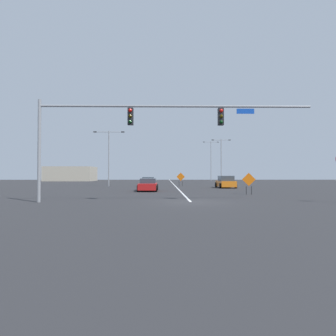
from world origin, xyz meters
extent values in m
plane|color=#2D2D30|center=(0.00, 0.00, 0.00)|extent=(142.96, 142.96, 0.00)
cube|color=white|center=(0.00, 39.71, 0.00)|extent=(0.16, 79.42, 0.01)
cylinder|color=gray|center=(-9.34, 0.00, 3.17)|extent=(0.20, 0.20, 6.34)
cylinder|color=gray|center=(-0.93, 0.00, 5.94)|extent=(16.82, 0.14, 0.14)
cube|color=black|center=(-3.73, 0.00, 5.29)|extent=(0.34, 0.32, 1.05)
sphere|color=red|center=(-3.73, -0.17, 5.64)|extent=(0.22, 0.22, 0.22)
sphere|color=#3C3106|center=(-3.73, -0.17, 5.29)|extent=(0.22, 0.22, 0.22)
sphere|color=black|center=(-3.73, -0.17, 4.94)|extent=(0.22, 0.22, 0.22)
cube|color=black|center=(1.87, 0.00, 5.29)|extent=(0.34, 0.32, 1.05)
sphere|color=red|center=(1.87, -0.17, 5.64)|extent=(0.22, 0.22, 0.22)
sphere|color=#3C3106|center=(1.87, -0.17, 5.29)|extent=(0.22, 0.22, 0.22)
sphere|color=black|center=(1.87, -0.17, 4.94)|extent=(0.22, 0.22, 0.22)
cube|color=#1447B7|center=(3.42, 0.00, 5.65)|extent=(1.10, 0.03, 0.32)
cylinder|color=gray|center=(-9.51, 23.46, 3.95)|extent=(0.16, 0.16, 7.90)
cylinder|color=gray|center=(-10.50, 23.46, 7.75)|extent=(1.98, 0.08, 0.08)
cube|color=#262628|center=(-11.49, 23.46, 7.75)|extent=(0.44, 0.24, 0.14)
cylinder|color=gray|center=(-8.51, 23.46, 7.75)|extent=(1.98, 0.08, 0.08)
cube|color=#262628|center=(-7.52, 23.46, 7.75)|extent=(0.44, 0.24, 0.14)
cylinder|color=gray|center=(9.44, 37.96, 4.25)|extent=(0.16, 0.16, 8.49)
cylinder|color=gray|center=(8.62, 37.96, 8.34)|extent=(1.63, 0.08, 0.08)
cube|color=#262628|center=(7.81, 37.96, 8.34)|extent=(0.44, 0.24, 0.14)
cylinder|color=gray|center=(10.25, 37.96, 8.34)|extent=(1.63, 0.08, 0.08)
cube|color=#262628|center=(11.07, 37.96, 8.34)|extent=(0.44, 0.24, 0.14)
cylinder|color=gray|center=(10.22, 54.90, 4.98)|extent=(0.16, 0.16, 9.96)
cylinder|color=gray|center=(9.33, 54.90, 9.81)|extent=(1.77, 0.08, 0.08)
cube|color=#262628|center=(8.45, 54.90, 9.81)|extent=(0.44, 0.24, 0.14)
cylinder|color=gray|center=(11.10, 54.90, 9.81)|extent=(1.77, 0.08, 0.08)
cube|color=#262628|center=(11.99, 54.90, 9.81)|extent=(0.44, 0.24, 0.14)
cube|color=orange|center=(0.73, 23.25, 1.35)|extent=(1.19, 0.25, 1.20)
cylinder|color=black|center=(0.50, 23.29, 0.36)|extent=(0.05, 0.05, 0.72)
cylinder|color=black|center=(0.96, 23.21, 0.36)|extent=(0.05, 0.05, 0.72)
cube|color=orange|center=(5.53, 6.55, 1.27)|extent=(1.12, 0.15, 1.12)
cylinder|color=black|center=(5.32, 6.57, 0.35)|extent=(0.05, 0.05, 0.69)
cylinder|color=black|center=(5.75, 6.53, 0.35)|extent=(0.05, 0.05, 0.69)
cube|color=orange|center=(6.11, 18.52, 0.52)|extent=(1.89, 4.04, 0.71)
cube|color=#333D47|center=(6.11, 18.32, 1.19)|extent=(1.68, 2.11, 0.64)
cylinder|color=black|center=(7.01, 19.93, 0.32)|extent=(0.23, 0.64, 0.64)
cylinder|color=black|center=(5.17, 19.91, 0.32)|extent=(0.23, 0.64, 0.64)
cylinder|color=black|center=(7.05, 17.13, 0.32)|extent=(0.23, 0.64, 0.64)
cylinder|color=black|center=(5.21, 17.10, 0.32)|extent=(0.23, 0.64, 0.64)
cube|color=white|center=(-3.92, 23.95, 0.49)|extent=(1.89, 3.87, 0.66)
cube|color=#333D47|center=(-3.92, 24.15, 1.06)|extent=(1.67, 2.03, 0.48)
cylinder|color=black|center=(-4.80, 22.60, 0.32)|extent=(0.23, 0.64, 0.64)
cylinder|color=black|center=(-2.98, 22.63, 0.32)|extent=(0.23, 0.64, 0.64)
cylinder|color=black|center=(-4.85, 25.28, 0.32)|extent=(0.23, 0.64, 0.64)
cylinder|color=black|center=(-3.03, 25.31, 0.32)|extent=(0.23, 0.64, 0.64)
cube|color=red|center=(-3.28, 11.94, 0.47)|extent=(1.79, 4.42, 0.63)
cube|color=#333D47|center=(-3.28, 12.16, 1.03)|extent=(1.59, 2.24, 0.49)
cylinder|color=black|center=(-4.17, 10.40, 0.32)|extent=(0.23, 0.64, 0.64)
cylinder|color=black|center=(-2.42, 10.39, 0.32)|extent=(0.23, 0.64, 0.64)
cylinder|color=black|center=(-4.15, 13.49, 0.32)|extent=(0.23, 0.64, 0.64)
cylinder|color=black|center=(-2.40, 13.47, 0.32)|extent=(0.23, 0.64, 0.64)
cube|color=#B2A893|center=(-25.06, 55.42, 1.80)|extent=(11.53, 7.77, 3.59)
camera|label=1|loc=(-1.67, -17.92, 1.73)|focal=31.04mm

